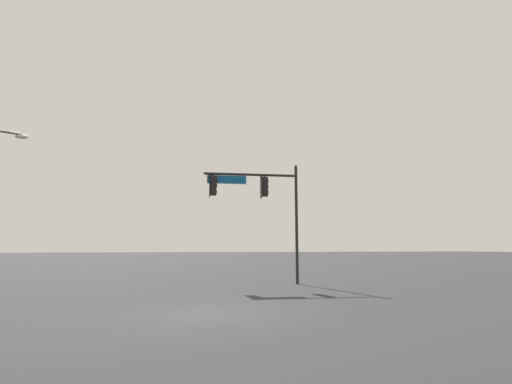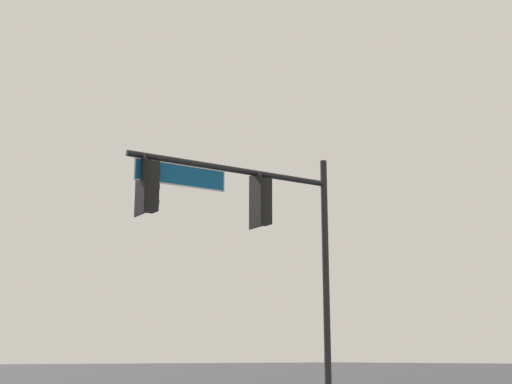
% 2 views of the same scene
% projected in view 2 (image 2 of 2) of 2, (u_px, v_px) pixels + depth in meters
% --- Properties ---
extents(signal_pole_near, '(5.31, 0.97, 6.69)m').
position_uv_depth(signal_pole_near, '(243.00, 218.00, 16.42)').
color(signal_pole_near, black).
rests_on(signal_pole_near, ground_plane).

